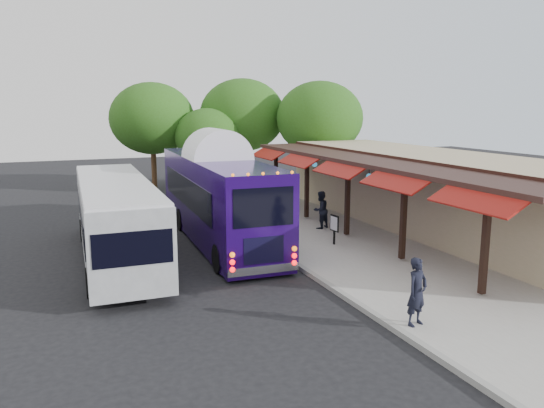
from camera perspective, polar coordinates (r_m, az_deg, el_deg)
name	(u,v)px	position (r m, az deg, el deg)	size (l,w,h in m)	color
ground	(310,277)	(18.43, 4.08, -7.79)	(90.00, 90.00, 0.00)	black
sidewalk	(370,235)	(24.15, 10.51, -3.31)	(10.00, 40.00, 0.15)	#9E9B93
curb	(268,246)	(21.93, -0.46, -4.55)	(0.20, 40.00, 0.16)	gray
station_shelter	(434,191)	(25.78, 16.98, 1.30)	(8.15, 20.00, 3.60)	tan
coach_bus	(218,193)	(22.92, -5.88, 1.14)	(2.95, 12.09, 3.84)	#210753
city_bus	(116,216)	(20.83, -16.44, -1.26)	(2.76, 11.40, 3.05)	gray
ped_a	(417,292)	(14.39, 15.34, -9.09)	(0.66, 0.43, 1.81)	black
ped_b	(321,210)	(24.64, 5.24, -0.64)	(0.85, 0.66, 1.75)	black
ped_c	(289,225)	(21.09, 1.82, -2.31)	(1.11, 0.46, 1.89)	black
ped_d	(243,194)	(29.27, -3.15, 1.06)	(1.05, 0.60, 1.62)	black
sign_board	(334,225)	(21.85, 6.73, -2.23)	(0.11, 0.56, 1.23)	black
tree_left	(208,137)	(35.75, -6.94, 7.21)	(4.39, 4.39, 5.62)	#382314
tree_mid	(242,115)	(37.75, -3.19, 9.51)	(5.97, 5.97, 7.65)	#382314
tree_right	(319,118)	(35.92, 5.13, 9.17)	(5.78, 5.78, 7.40)	#382314
tree_far	(152,119)	(37.46, -12.78, 8.96)	(5.74, 5.74, 7.35)	#382314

